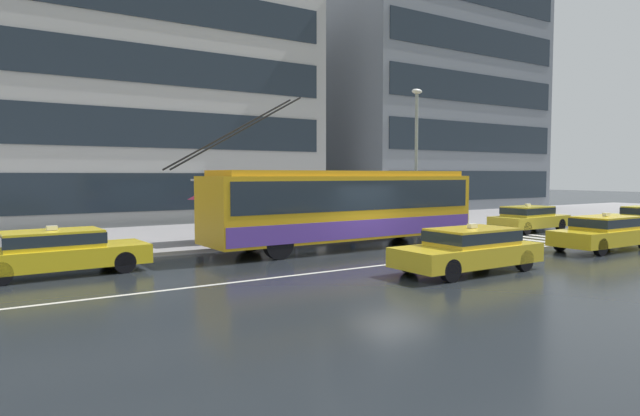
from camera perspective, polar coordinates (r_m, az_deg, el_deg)
name	(u,v)px	position (r m, az deg, el deg)	size (l,w,h in m)	color
ground_plane	(393,257)	(18.80, 7.70, -5.10)	(160.00, 160.00, 0.00)	#21262A
sidewalk_slab	(268,231)	(26.54, -5.47, -2.41)	(80.00, 10.00, 0.14)	gray
crosswalk_stripe_edge_near	(501,240)	(24.70, 18.61, -3.18)	(0.44, 4.40, 0.01)	beige
crosswalk_stripe_inner_a	(515,238)	(25.40, 19.88, -3.02)	(0.44, 4.40, 0.01)	beige
crosswalk_stripe_center	(528,237)	(26.12, 21.09, -2.87)	(0.44, 4.40, 0.01)	beige
crosswalk_stripe_inner_b	(540,236)	(26.85, 22.22, -2.73)	(0.44, 4.40, 0.01)	beige
lane_centre_line	(417,261)	(17.91, 10.20, -5.54)	(72.00, 0.14, 0.01)	silver
trolleybus	(345,205)	(20.74, 2.70, 0.27)	(12.52, 2.75, 5.54)	gold
taxi_ahead_of_bus	(529,217)	(28.59, 21.17, -0.94)	(4.45, 1.96, 1.39)	yellow
taxi_queued_behind_bus	(57,250)	(16.86, -26.02, -4.01)	(4.77, 2.05, 1.39)	yellow
taxi_oncoming_far	(604,231)	(22.76, 27.79, -2.19)	(4.43, 1.76, 1.39)	yellow
taxi_oncoming_near	(469,248)	(16.23, 15.47, -4.06)	(4.61, 1.82, 1.39)	yellow
bus_shelter	(244,193)	(22.51, -7.99, 1.57)	(4.08, 1.87, 2.50)	gray
pedestrian_at_shelter	(259,201)	(21.86, -6.49, 0.69)	(1.42, 1.42, 1.97)	black
pedestrian_approaching_curb	(354,197)	(25.40, 3.61, 1.19)	(1.43, 1.43, 1.99)	navy
pedestrian_walking_past	(201,201)	(21.69, -12.42, 0.75)	(1.37, 1.37, 2.02)	black
street_lamp	(416,147)	(26.57, 10.13, 6.35)	(0.60, 0.32, 6.78)	gray
office_tower_corner_left	(100,48)	(36.75, -22.24, 15.34)	(25.57, 12.07, 20.96)	#B0AFAE
office_tower_corner_right	(427,96)	(47.00, 11.19, 11.48)	(18.62, 11.25, 18.71)	gray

